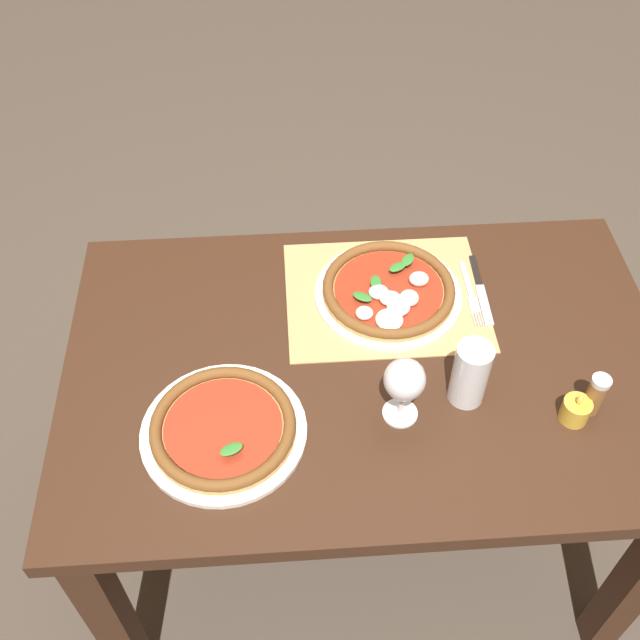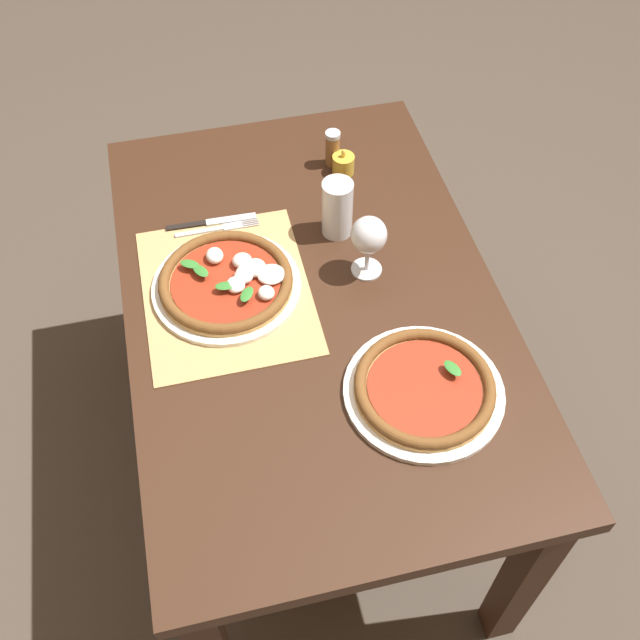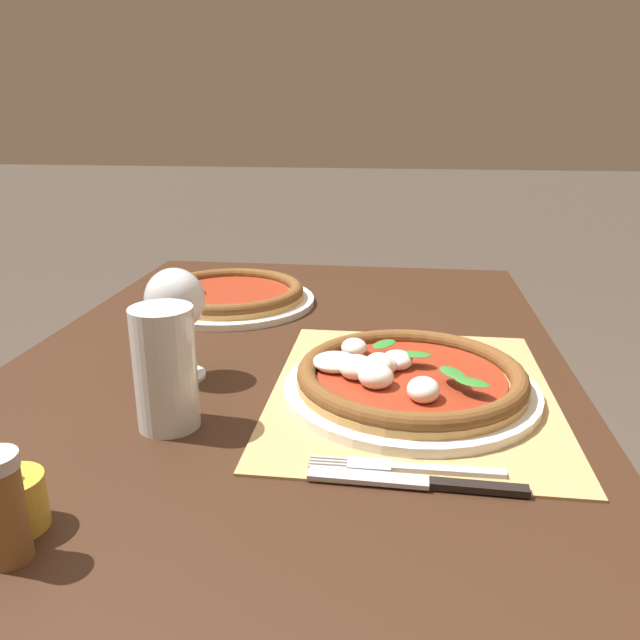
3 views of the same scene
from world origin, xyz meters
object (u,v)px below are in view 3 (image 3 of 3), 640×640
at_px(wine_glass, 175,304).
at_px(votive_candle, 14,504).
at_px(fork, 404,467).
at_px(pepper_shaker, 2,508).
at_px(pizza_far, 230,295).
at_px(pizza_near, 407,378).
at_px(knife, 416,482).
at_px(pint_glass, 165,370).

distance_m(wine_glass, votive_candle, 0.35).
bearing_deg(wine_glass, votive_candle, 174.59).
bearing_deg(votive_candle, fork, -68.60).
relative_size(wine_glass, pepper_shaker, 1.60).
relative_size(pizza_far, votive_candle, 4.46).
bearing_deg(pizza_near, votive_candle, 132.89).
height_order(knife, pepper_shaker, pepper_shaker).
distance_m(knife, votive_candle, 0.37).
bearing_deg(wine_glass, pint_glass, -165.62).
distance_m(pizza_far, fork, 0.64).
height_order(wine_glass, knife, wine_glass).
bearing_deg(votive_candle, pizza_near, -47.11).
distance_m(pizza_near, pizza_far, 0.49).
bearing_deg(pizza_far, fork, -148.88).
bearing_deg(pizza_near, fork, 179.01).
relative_size(pizza_near, pizza_far, 1.03).
xyz_separation_m(pizza_far, knife, (-0.57, -0.34, -0.01)).
bearing_deg(fork, wine_glass, 56.67).
bearing_deg(pepper_shaker, pizza_far, 0.70).
distance_m(pizza_near, pepper_shaker, 0.48).
distance_m(pizza_near, fork, 0.19).
xyz_separation_m(votive_candle, pepper_shaker, (-0.04, -0.02, 0.03)).
relative_size(pizza_near, wine_glass, 2.12).
bearing_deg(wine_glass, pizza_far, 3.69).
relative_size(fork, knife, 0.93).
bearing_deg(pizza_near, pepper_shaker, 137.75).
bearing_deg(knife, pepper_shaker, 113.86).
xyz_separation_m(pizza_far, fork, (-0.55, -0.33, -0.01)).
relative_size(pizza_far, fork, 1.60).
height_order(pint_glass, votive_candle, pint_glass).
height_order(knife, votive_candle, votive_candle).
height_order(wine_glass, fork, wine_glass).
xyz_separation_m(pizza_near, votive_candle, (-0.32, 0.34, 0.00)).
bearing_deg(pint_glass, wine_glass, 14.38).
bearing_deg(pepper_shaker, votive_candle, 25.37).
xyz_separation_m(wine_glass, pint_glass, (-0.14, -0.03, -0.04)).
relative_size(wine_glass, knife, 0.72).
bearing_deg(votive_candle, knife, -72.84).
bearing_deg(fork, pizza_far, 31.12).
xyz_separation_m(fork, votive_candle, (-0.13, 0.34, 0.02)).
height_order(pint_glass, pepper_shaker, pint_glass).
bearing_deg(pepper_shaker, pizza_near, -42.25).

